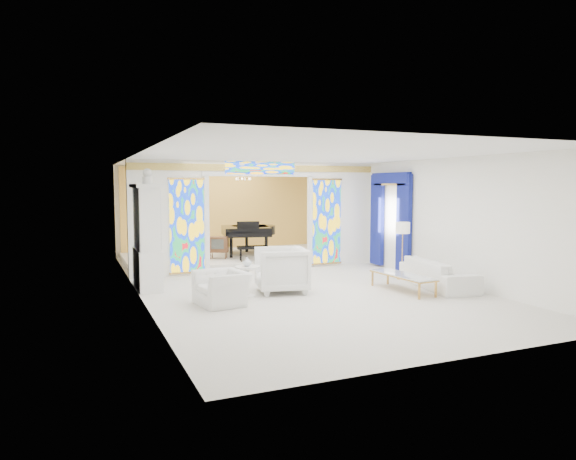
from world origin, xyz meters
name	(u,v)px	position (x,y,z in m)	size (l,w,h in m)	color
floor	(287,282)	(0.00, 0.00, 0.00)	(12.00, 12.00, 0.00)	silver
ceiling	(287,158)	(0.00, 0.00, 3.00)	(7.00, 12.00, 0.02)	white
wall_back	(221,210)	(0.00, 6.00, 1.50)	(7.00, 0.02, 3.00)	white
wall_front	(462,250)	(0.00, -6.00, 1.50)	(7.00, 0.02, 3.00)	white
wall_left	(137,225)	(-3.50, 0.00, 1.50)	(0.02, 12.00, 3.00)	white
wall_right	(408,217)	(3.50, 0.00, 1.50)	(0.02, 12.00, 3.00)	white
partition_wall	(259,211)	(0.00, 2.00, 1.65)	(7.00, 0.22, 3.00)	white
stained_glass_left	(187,226)	(-2.03, 1.89, 1.30)	(0.90, 0.04, 2.40)	gold
stained_glass_right	(327,222)	(2.03, 1.89, 1.30)	(0.90, 0.04, 2.40)	gold
stained_glass_transom	(260,168)	(0.00, 1.89, 2.82)	(2.00, 0.04, 0.34)	gold
alcove_platform	(237,257)	(0.00, 4.10, 0.09)	(6.80, 3.80, 0.18)	silver
gold_curtain_back	(221,210)	(0.00, 5.88, 1.50)	(6.70, 0.10, 2.90)	gold
chandelier	(244,179)	(0.20, 4.00, 2.55)	(0.48, 0.48, 0.30)	#BB8B41
blue_drapes	(390,213)	(3.40, 0.70, 1.58)	(0.14, 1.85, 2.65)	navy
china_cabinet	(147,237)	(-3.22, 0.60, 1.17)	(0.56, 1.46, 2.72)	white
armchair_left	(222,288)	(-2.09, -1.63, 0.33)	(1.01, 0.89, 0.66)	silver
armchair_right	(281,270)	(-0.57, -0.99, 0.50)	(1.06, 1.09, 1.00)	silver
sofa	(438,274)	(2.95, -1.93, 0.33)	(2.23, 0.87, 0.65)	white
side_table	(247,277)	(-1.40, -1.15, 0.43)	(0.60, 0.60, 0.65)	white
vase	(247,262)	(-1.40, -1.15, 0.75)	(0.18, 0.18, 0.19)	white
coffee_table	(403,276)	(1.94, -1.97, 0.36)	(0.64, 1.77, 0.39)	silver
floor_lamp	(403,231)	(2.82, -0.72, 1.22)	(0.43, 0.43, 1.44)	#BB8B41
grand_piano	(250,231)	(0.40, 4.05, 0.91)	(2.01, 2.78, 1.08)	black
tv_console	(219,244)	(-0.79, 3.38, 0.60)	(0.67, 0.58, 0.65)	#55341E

